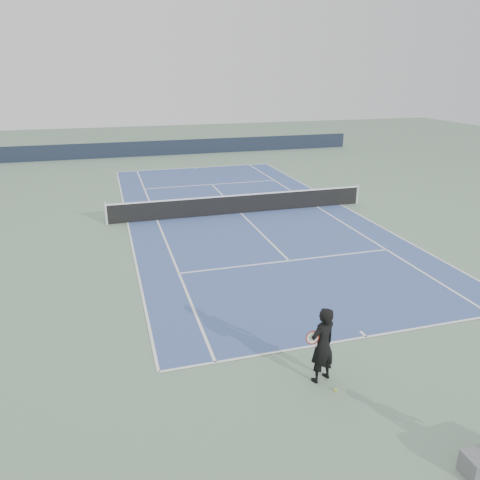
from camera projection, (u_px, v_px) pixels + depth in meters
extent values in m
plane|color=slate|center=(241.00, 213.00, 23.13)|extent=(80.00, 80.00, 0.00)
cube|color=#3B528D|center=(241.00, 213.00, 23.13)|extent=(10.97, 23.77, 0.01)
cylinder|color=silver|center=(106.00, 213.00, 21.27)|extent=(0.10, 0.10, 1.07)
cylinder|color=silver|center=(357.00, 194.00, 24.62)|extent=(0.10, 0.10, 1.07)
cube|color=black|center=(241.00, 204.00, 22.97)|extent=(12.80, 0.03, 0.90)
cube|color=white|center=(241.00, 195.00, 22.81)|extent=(12.80, 0.04, 0.06)
cube|color=black|center=(181.00, 147.00, 39.06)|extent=(30.00, 0.25, 1.20)
imported|color=black|center=(322.00, 345.00, 10.41)|extent=(0.82, 0.69, 1.83)
torus|color=maroon|center=(312.00, 338.00, 10.20)|extent=(0.34, 0.18, 0.36)
cylinder|color=white|center=(312.00, 338.00, 10.20)|extent=(0.29, 0.14, 0.32)
cylinder|color=white|center=(316.00, 346.00, 10.35)|extent=(0.08, 0.13, 0.27)
sphere|color=#CDD92C|center=(335.00, 390.00, 10.33)|extent=(0.07, 0.07, 0.07)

